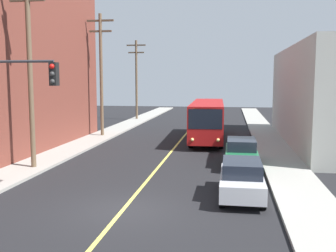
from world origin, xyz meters
TOP-DOWN VIEW (x-y plane):
  - ground_plane at (0.00, 0.00)m, footprint 120.00×120.00m
  - sidewalk_left at (-7.25, 10.00)m, footprint 2.50×90.00m
  - sidewalk_right at (7.25, 10.00)m, footprint 2.50×90.00m
  - lane_stripe_center at (0.00, 15.00)m, footprint 0.16×60.00m
  - city_bus at (2.20, 18.71)m, footprint 2.91×12.22m
  - parked_car_silver at (4.61, 2.39)m, footprint 1.83×4.41m
  - parked_car_green at (4.76, 8.67)m, footprint 1.83×4.41m
  - utility_pole_near at (-6.89, 6.00)m, footprint 2.40×0.28m
  - utility_pole_mid at (-7.17, 19.00)m, footprint 2.40×0.28m
  - utility_pole_far at (-7.64, 34.07)m, footprint 2.40×0.28m
  - traffic_signal_left_corner at (-5.41, 1.63)m, footprint 3.75×0.48m

SIDE VIEW (x-z plane):
  - ground_plane at x=0.00m, z-range 0.00..0.00m
  - lane_stripe_center at x=0.00m, z-range 0.00..0.01m
  - sidewalk_left at x=-7.25m, z-range 0.00..0.15m
  - sidewalk_right at x=7.25m, z-range 0.00..0.15m
  - parked_car_silver at x=4.61m, z-range 0.03..1.65m
  - parked_car_green at x=4.76m, z-range 0.03..1.65m
  - city_bus at x=2.20m, z-range 0.22..3.42m
  - traffic_signal_left_corner at x=-5.41m, z-range 1.30..7.30m
  - utility_pole_far at x=-7.64m, z-range 0.65..10.44m
  - utility_pole_mid at x=-7.17m, z-range 0.66..11.25m
  - utility_pole_near at x=-6.89m, z-range 0.66..11.37m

